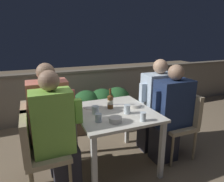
{
  "coord_description": "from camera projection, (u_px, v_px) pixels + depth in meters",
  "views": [
    {
      "loc": [
        -0.86,
        -1.98,
        1.56
      ],
      "look_at": [
        0.0,
        0.07,
        0.93
      ],
      "focal_mm": 32.0,
      "sensor_mm": 36.0,
      "label": 1
    }
  ],
  "objects": [
    {
      "name": "chair_left_near",
      "position": [
        37.0,
        148.0,
        1.89
      ],
      "size": [
        0.41,
        0.41,
        0.85
      ],
      "color": "tan",
      "rests_on": "ground_plane"
    },
    {
      "name": "glass_cup_1",
      "position": [
        127.0,
        109.0,
        2.21
      ],
      "size": [
        0.07,
        0.07,
        0.1
      ],
      "color": "silver",
      "rests_on": "dining_table"
    },
    {
      "name": "person_navy_jumper",
      "position": [
        170.0,
        114.0,
        2.47
      ],
      "size": [
        0.5,
        0.26,
        1.23
      ],
      "color": "#282833",
      "rests_on": "ground_plane"
    },
    {
      "name": "chair_left_far",
      "position": [
        36.0,
        134.0,
        2.17
      ],
      "size": [
        0.41,
        0.41,
        0.85
      ],
      "color": "tan",
      "rests_on": "ground_plane"
    },
    {
      "name": "bowl_0",
      "position": [
        115.0,
        119.0,
        2.0
      ],
      "size": [
        0.14,
        0.14,
        0.05
      ],
      "color": "silver",
      "rests_on": "dining_table"
    },
    {
      "name": "bowl_1",
      "position": [
        135.0,
        105.0,
        2.43
      ],
      "size": [
        0.15,
        0.15,
        0.04
      ],
      "color": "beige",
      "rests_on": "dining_table"
    },
    {
      "name": "plate_0",
      "position": [
        93.0,
        107.0,
        2.42
      ],
      "size": [
        0.22,
        0.22,
        0.01
      ],
      "color": "silver",
      "rests_on": "dining_table"
    },
    {
      "name": "fork_0",
      "position": [
        119.0,
        104.0,
        2.5
      ],
      "size": [
        0.17,
        0.08,
        0.01
      ],
      "color": "silver",
      "rests_on": "dining_table"
    },
    {
      "name": "person_coral_top",
      "position": [
        53.0,
        120.0,
        2.21
      ],
      "size": [
        0.49,
        0.26,
        1.29
      ],
      "color": "#282833",
      "rests_on": "ground_plane"
    },
    {
      "name": "person_blue_shirt",
      "position": [
        156.0,
        105.0,
        2.73
      ],
      "size": [
        0.5,
        0.26,
        1.26
      ],
      "color": "#282833",
      "rests_on": "ground_plane"
    },
    {
      "name": "ground_plane",
      "position": [
        114.0,
        164.0,
        2.5
      ],
      "size": [
        16.0,
        16.0,
        0.0
      ],
      "primitive_type": "plane",
      "color": "#847056"
    },
    {
      "name": "chair_right_near",
      "position": [
        182.0,
        118.0,
        2.57
      ],
      "size": [
        0.41,
        0.41,
        0.85
      ],
      "color": "tan",
      "rests_on": "ground_plane"
    },
    {
      "name": "planter_hedge",
      "position": [
        102.0,
        106.0,
        3.41
      ],
      "size": [
        1.01,
        0.47,
        0.69
      ],
      "color": "brown",
      "rests_on": "ground_plane"
    },
    {
      "name": "glass_cup_3",
      "position": [
        95.0,
        110.0,
        2.21
      ],
      "size": [
        0.08,
        0.08,
        0.09
      ],
      "color": "silver",
      "rests_on": "dining_table"
    },
    {
      "name": "dining_table",
      "position": [
        114.0,
        118.0,
        2.33
      ],
      "size": [
        0.87,
        0.93,
        0.71
      ],
      "color": "silver",
      "rests_on": "ground_plane"
    },
    {
      "name": "beer_bottle",
      "position": [
        110.0,
        101.0,
        2.35
      ],
      "size": [
        0.07,
        0.07,
        0.24
      ],
      "color": "brown",
      "rests_on": "dining_table"
    },
    {
      "name": "glass_cup_2",
      "position": [
        98.0,
        118.0,
        2.0
      ],
      "size": [
        0.07,
        0.07,
        0.09
      ],
      "color": "silver",
      "rests_on": "dining_table"
    },
    {
      "name": "person_green_blouse",
      "position": [
        57.0,
        134.0,
        1.93
      ],
      "size": [
        0.48,
        0.26,
        1.26
      ],
      "color": "#282833",
      "rests_on": "ground_plane"
    },
    {
      "name": "glass_cup_0",
      "position": [
        143.0,
        117.0,
        2.02
      ],
      "size": [
        0.06,
        0.06,
        0.09
      ],
      "color": "silver",
      "rests_on": "dining_table"
    },
    {
      "name": "parapet_wall",
      "position": [
        80.0,
        93.0,
        3.87
      ],
      "size": [
        9.0,
        0.18,
        0.92
      ],
      "color": "gray",
      "rests_on": "ground_plane"
    },
    {
      "name": "chair_right_far",
      "position": [
        167.0,
        111.0,
        2.83
      ],
      "size": [
        0.41,
        0.41,
        0.85
      ],
      "color": "tan",
      "rests_on": "ground_plane"
    }
  ]
}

